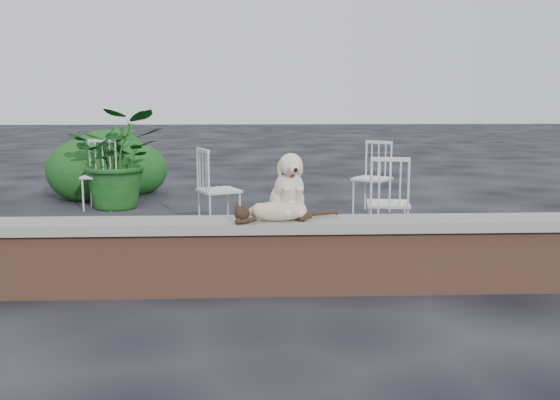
{
  "coord_description": "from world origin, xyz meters",
  "views": [
    {
      "loc": [
        0.2,
        -4.83,
        1.53
      ],
      "look_at": [
        0.43,
        0.2,
        0.7
      ],
      "focal_mm": 40.82,
      "sensor_mm": 36.0,
      "label": 1
    }
  ],
  "objects_px": {
    "dog": "(287,184)",
    "chair_e": "(219,189)",
    "chair_b": "(100,175)",
    "potted_plant_b": "(118,164)",
    "chair_d": "(372,177)",
    "potted_plant_a": "(118,158)",
    "chair_c": "(388,202)",
    "cat": "(278,210)"
  },
  "relations": [
    {
      "from": "cat",
      "to": "potted_plant_b",
      "type": "distance_m",
      "value": 4.78
    },
    {
      "from": "cat",
      "to": "chair_d",
      "type": "distance_m",
      "value": 3.72
    },
    {
      "from": "dog",
      "to": "cat",
      "type": "distance_m",
      "value": 0.25
    },
    {
      "from": "cat",
      "to": "potted_plant_b",
      "type": "bearing_deg",
      "value": 104.09
    },
    {
      "from": "dog",
      "to": "potted_plant_b",
      "type": "height_order",
      "value": "potted_plant_b"
    },
    {
      "from": "chair_e",
      "to": "chair_b",
      "type": "bearing_deg",
      "value": 26.44
    },
    {
      "from": "potted_plant_a",
      "to": "potted_plant_b",
      "type": "distance_m",
      "value": 0.35
    },
    {
      "from": "chair_c",
      "to": "dog",
      "type": "bearing_deg",
      "value": 59.77
    },
    {
      "from": "dog",
      "to": "chair_b",
      "type": "height_order",
      "value": "dog"
    },
    {
      "from": "potted_plant_b",
      "to": "chair_d",
      "type": "bearing_deg",
      "value": -13.62
    },
    {
      "from": "potted_plant_a",
      "to": "potted_plant_b",
      "type": "xyz_separation_m",
      "value": [
        -0.08,
        0.32,
        -0.11
      ]
    },
    {
      "from": "chair_d",
      "to": "chair_e",
      "type": "xyz_separation_m",
      "value": [
        -1.96,
        -0.96,
        0.0
      ]
    },
    {
      "from": "chair_c",
      "to": "potted_plant_b",
      "type": "bearing_deg",
      "value": -31.57
    },
    {
      "from": "potted_plant_a",
      "to": "potted_plant_b",
      "type": "height_order",
      "value": "potted_plant_a"
    },
    {
      "from": "dog",
      "to": "chair_d",
      "type": "height_order",
      "value": "dog"
    },
    {
      "from": "cat",
      "to": "chair_b",
      "type": "distance_m",
      "value": 4.49
    },
    {
      "from": "chair_c",
      "to": "chair_b",
      "type": "bearing_deg",
      "value": -25.74
    },
    {
      "from": "chair_e",
      "to": "potted_plant_b",
      "type": "xyz_separation_m",
      "value": [
        -1.52,
        1.81,
        0.1
      ]
    },
    {
      "from": "dog",
      "to": "chair_c",
      "type": "distance_m",
      "value": 1.78
    },
    {
      "from": "chair_e",
      "to": "dog",
      "type": "bearing_deg",
      "value": 171.56
    },
    {
      "from": "potted_plant_b",
      "to": "chair_c",
      "type": "bearing_deg",
      "value": -40.46
    },
    {
      "from": "chair_d",
      "to": "potted_plant_a",
      "type": "bearing_deg",
      "value": -153.22
    },
    {
      "from": "dog",
      "to": "chair_d",
      "type": "xyz_separation_m",
      "value": [
        1.3,
        3.3,
        -0.37
      ]
    },
    {
      "from": "chair_e",
      "to": "potted_plant_a",
      "type": "bearing_deg",
      "value": 19.95
    },
    {
      "from": "cat",
      "to": "chair_c",
      "type": "bearing_deg",
      "value": 39.92
    },
    {
      "from": "potted_plant_a",
      "to": "chair_d",
      "type": "bearing_deg",
      "value": -8.83
    },
    {
      "from": "chair_e",
      "to": "potted_plant_a",
      "type": "relative_size",
      "value": 0.69
    },
    {
      "from": "chair_b",
      "to": "chair_e",
      "type": "bearing_deg",
      "value": -36.51
    },
    {
      "from": "chair_e",
      "to": "chair_c",
      "type": "bearing_deg",
      "value": -143.42
    },
    {
      "from": "chair_d",
      "to": "chair_c",
      "type": "height_order",
      "value": "same"
    },
    {
      "from": "dog",
      "to": "chair_e",
      "type": "height_order",
      "value": "dog"
    },
    {
      "from": "dog",
      "to": "potted_plant_a",
      "type": "relative_size",
      "value": 0.38
    },
    {
      "from": "chair_b",
      "to": "potted_plant_b",
      "type": "bearing_deg",
      "value": 72.17
    },
    {
      "from": "chair_d",
      "to": "potted_plant_a",
      "type": "relative_size",
      "value": 0.69
    },
    {
      "from": "chair_e",
      "to": "chair_b",
      "type": "distance_m",
      "value": 2.18
    },
    {
      "from": "chair_b",
      "to": "potted_plant_a",
      "type": "height_order",
      "value": "potted_plant_a"
    },
    {
      "from": "cat",
      "to": "potted_plant_a",
      "type": "relative_size",
      "value": 0.73
    },
    {
      "from": "chair_d",
      "to": "chair_b",
      "type": "height_order",
      "value": "same"
    },
    {
      "from": "chair_c",
      "to": "potted_plant_b",
      "type": "height_order",
      "value": "potted_plant_b"
    },
    {
      "from": "potted_plant_a",
      "to": "potted_plant_b",
      "type": "bearing_deg",
      "value": 104.39
    },
    {
      "from": "cat",
      "to": "potted_plant_a",
      "type": "distance_m",
      "value": 4.46
    },
    {
      "from": "chair_e",
      "to": "chair_b",
      "type": "height_order",
      "value": "same"
    }
  ]
}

